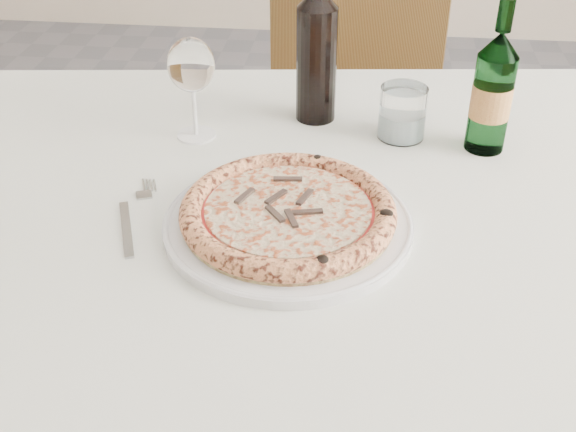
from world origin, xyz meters
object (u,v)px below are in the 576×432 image
Objects in this scene: tumbler at (402,116)px; dining_table at (295,236)px; beer_bottle at (492,92)px; plate at (288,223)px; wine_glass at (191,68)px; chair_far at (345,96)px; wine_bottle at (317,53)px; pizza at (288,212)px.

dining_table is at bearing -130.14° from tumbler.
tumbler is 0.14m from beer_bottle.
tumbler reaches higher than plate.
wine_glass is 0.46m from beer_bottle.
beer_bottle reaches higher than chair_far.
beer_bottle is (0.28, 0.26, 0.09)m from plate.
wine_bottle is at bearing 88.31° from plate.
dining_table is 0.37m from beer_bottle.
plate is 1.21× the size of wine_bottle.
plate is at bearing -90.00° from dining_table.
beer_bottle reaches higher than wine_glass.
beer_bottle is at bearing 42.19° from pizza.
pizza is 1.20× the size of beer_bottle.
plate is at bearing -137.81° from beer_bottle.
chair_far is 0.79m from wine_glass.
chair_far is 10.94× the size of tumbler.
chair_far is at bearing 99.56° from tumbler.
dining_table is 6.73× the size of beer_bottle.
dining_table is at bearing -39.54° from wine_glass.
beer_bottle reaches higher than tumbler.
beer_bottle is (0.28, 0.16, 0.18)m from dining_table.
plate is 0.39m from beer_bottle.
chair_far is 3.26× the size of pizza.
dining_table is at bearing -93.22° from chair_far.
beer_bottle is at bearing 1.30° from wine_glass.
tumbler is at bearing 61.44° from plate.
wine_bottle is at bearing 159.26° from tumbler.
wine_bottle is at bearing 88.31° from pizza.
plate is 1.39× the size of beer_bottle.
chair_far is 0.95m from plate.
wine_bottle is (0.01, 0.34, 0.09)m from pizza.
plate is 0.32m from tumbler.
wine_bottle reaches higher than tumbler.
wine_glass is at bearing 125.76° from plate.
beer_bottle reaches higher than dining_table.
wine_bottle is (-0.14, 0.05, 0.08)m from tumbler.
dining_table is 0.27m from tumbler.
pizza is 0.32m from wine_glass.
plate is at bearing -118.56° from tumbler.
pizza reaches higher than plate.
wine_glass reaches higher than tumbler.
chair_far is at bearing 86.45° from wine_bottle.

